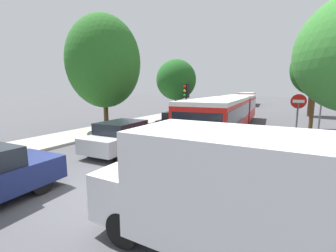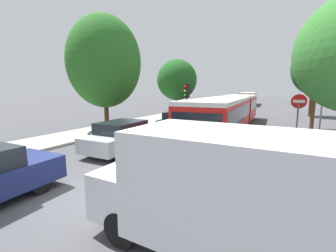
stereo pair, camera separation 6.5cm
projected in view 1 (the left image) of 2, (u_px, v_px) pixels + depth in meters
ground_plane at (80, 189)px, 6.95m from camera, size 200.00×200.00×0.00m
kerb_strip_left at (179, 113)px, 28.54m from camera, size 3.20×52.55×0.14m
articulated_bus at (230, 111)px, 17.00m from camera, size 3.43×17.00×2.51m
city_bus_rear at (247, 98)px, 44.60m from camera, size 3.31×11.59×2.46m
queued_car_silver at (123, 136)px, 11.11m from camera, size 1.97×4.37×1.50m
queued_car_black at (178, 121)px, 16.90m from camera, size 1.84×4.06×1.39m
queued_car_blue at (204, 114)px, 21.97m from camera, size 1.84×4.08×1.40m
queued_car_green at (220, 108)px, 27.00m from camera, size 2.04×4.51×1.55m
queued_car_graphite at (234, 105)px, 32.91m from camera, size 1.99×4.40×1.51m
white_van at (232, 189)px, 4.08m from camera, size 5.02×2.05×2.31m
traffic_light at (186, 98)px, 14.72m from camera, size 0.38×0.40×3.40m
no_entry_sign at (297, 113)px, 11.04m from camera, size 0.70×0.08×2.82m
direction_sign_post at (322, 97)px, 13.87m from camera, size 0.37×1.38×3.60m
tree_left_mid at (103, 64)px, 15.87m from camera, size 5.16×5.16×8.19m
tree_left_far at (176, 80)px, 25.08m from camera, size 4.43×4.43×6.35m
tree_right_mid at (316, 68)px, 16.29m from camera, size 3.46×3.46×6.56m
tree_right_far at (312, 76)px, 25.00m from camera, size 3.92×3.92×6.43m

